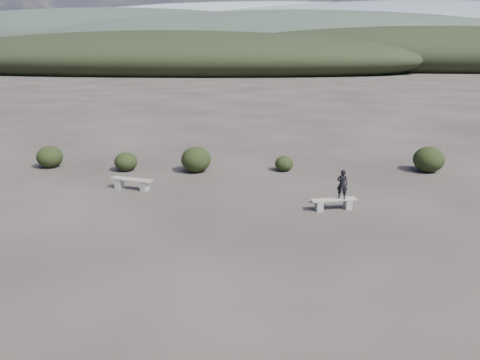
# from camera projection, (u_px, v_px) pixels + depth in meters

# --- Properties ---
(ground) EXTENTS (1200.00, 1200.00, 0.00)m
(ground) POSITION_uv_depth(u_px,v_px,m) (201.00, 252.00, 12.94)
(ground) COLOR #2D2723
(ground) RESTS_ON ground
(bench_left) EXTENTS (1.79, 0.79, 0.44)m
(bench_left) POSITION_uv_depth(u_px,v_px,m) (132.00, 183.00, 18.52)
(bench_left) COLOR gray
(bench_left) RESTS_ON ground
(bench_right) EXTENTS (1.61, 0.77, 0.40)m
(bench_right) POSITION_uv_depth(u_px,v_px,m) (334.00, 203.00, 16.22)
(bench_right) COLOR gray
(bench_right) RESTS_ON ground
(seated_person) EXTENTS (0.42, 0.31, 1.03)m
(seated_person) POSITION_uv_depth(u_px,v_px,m) (342.00, 184.00, 16.08)
(seated_person) COLOR black
(seated_person) RESTS_ON bench_right
(shrub_a) EXTENTS (1.04, 1.04, 0.85)m
(shrub_a) POSITION_uv_depth(u_px,v_px,m) (126.00, 162.00, 21.27)
(shrub_a) COLOR black
(shrub_a) RESTS_ON ground
(shrub_b) EXTENTS (1.34, 1.34, 1.15)m
(shrub_b) POSITION_uv_depth(u_px,v_px,m) (196.00, 159.00, 21.04)
(shrub_b) COLOR black
(shrub_b) RESTS_ON ground
(shrub_c) EXTENTS (0.86, 0.86, 0.69)m
(shrub_c) POSITION_uv_depth(u_px,v_px,m) (284.00, 164.00, 21.26)
(shrub_c) COLOR black
(shrub_c) RESTS_ON ground
(shrub_e) EXTENTS (1.38, 1.38, 1.15)m
(shrub_e) POSITION_uv_depth(u_px,v_px,m) (429.00, 159.00, 21.07)
(shrub_e) COLOR black
(shrub_e) RESTS_ON ground
(shrub_f) EXTENTS (1.19, 1.19, 1.01)m
(shrub_f) POSITION_uv_depth(u_px,v_px,m) (50.00, 157.00, 21.85)
(shrub_f) COLOR black
(shrub_f) RESTS_ON ground
(mountain_ridges) EXTENTS (500.00, 400.00, 56.00)m
(mountain_ridges) POSITION_uv_depth(u_px,v_px,m) (275.00, 38.00, 334.93)
(mountain_ridges) COLOR black
(mountain_ridges) RESTS_ON ground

